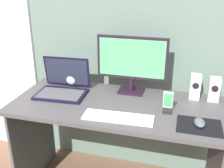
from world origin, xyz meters
name	(u,v)px	position (x,y,z in m)	size (l,w,h in m)	color
wall_back	(131,18)	(0.00, 0.41, 1.25)	(6.00, 0.04, 2.50)	#546B5E
desk	(117,124)	(0.00, 0.00, 0.60)	(1.40, 0.62, 0.75)	#434041
monitor	(132,62)	(0.05, 0.21, 0.98)	(0.50, 0.14, 0.41)	black
speaker_right	(214,89)	(0.62, 0.22, 0.84)	(0.07, 0.07, 0.16)	silver
speaker_near_monitor	(195,87)	(0.49, 0.22, 0.84)	(0.07, 0.07, 0.17)	white
laptop	(63,86)	(-0.41, 0.07, 0.80)	(0.36, 0.29, 0.24)	black
fishbowl	(73,76)	(-0.40, 0.23, 0.82)	(0.15, 0.15, 0.15)	silver
keyboard_external	(118,117)	(0.05, -0.19, 0.76)	(0.42, 0.13, 0.01)	white
mousepad	(199,126)	(0.52, -0.15, 0.76)	(0.25, 0.20, 0.00)	black
mouse	(200,122)	(0.52, -0.15, 0.78)	(0.06, 0.10, 0.04)	#455358
phone_in_dock	(168,105)	(0.33, -0.03, 0.80)	(0.06, 0.06, 0.14)	black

